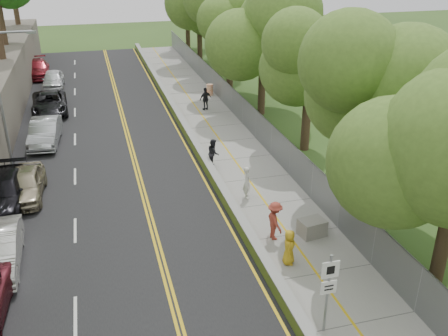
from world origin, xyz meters
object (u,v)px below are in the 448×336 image
object	(u,v)px
streetlight	(3,93)
person_far	(206,99)
construction_barrel	(210,90)
concrete_block	(312,227)
painter_0	(289,247)
signpost	(329,286)

from	to	relation	value
streetlight	person_far	world-z (taller)	streetlight
construction_barrel	concrete_block	size ratio (longest dim) A/B	0.82
streetlight	painter_0	world-z (taller)	streetlight
concrete_block	person_far	bearing A→B (deg)	91.20
concrete_block	painter_0	xyz separation A→B (m)	(-1.85, -1.75, 0.40)
streetlight	signpost	size ratio (longest dim) A/B	2.58
painter_0	signpost	bearing A→B (deg)	-159.93
painter_0	concrete_block	bearing A→B (deg)	-22.11
painter_0	person_far	size ratio (longest dim) A/B	0.87
signpost	concrete_block	bearing A→B (deg)	69.56
construction_barrel	painter_0	bearing A→B (deg)	-96.31
signpost	person_far	bearing A→B (deg)	85.98
person_far	signpost	bearing A→B (deg)	68.27
construction_barrel	concrete_block	world-z (taller)	construction_barrel
streetlight	painter_0	xyz separation A→B (m)	(11.82, -13.00, -3.81)
construction_barrel	painter_0	size ratio (longest dim) A/B	0.60
streetlight	painter_0	distance (m)	17.98
construction_barrel	person_far	size ratio (longest dim) A/B	0.53
streetlight	person_far	distance (m)	15.87
streetlight	concrete_block	world-z (taller)	streetlight
concrete_block	construction_barrel	bearing A→B (deg)	87.78
signpost	painter_0	distance (m)	4.18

